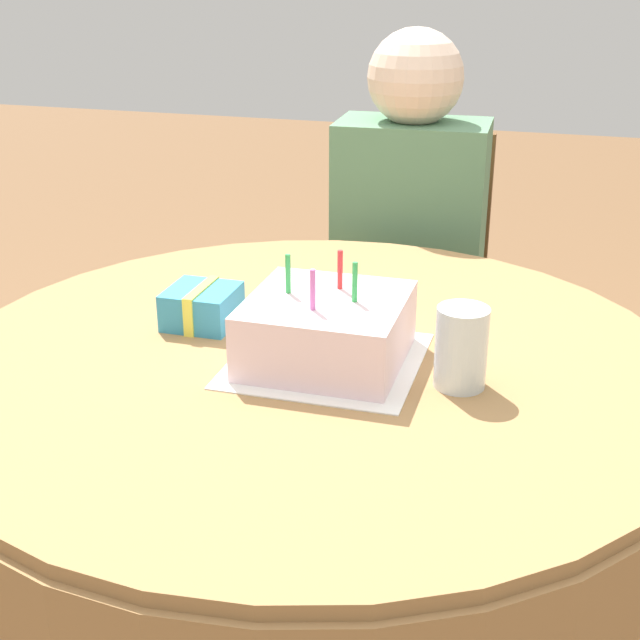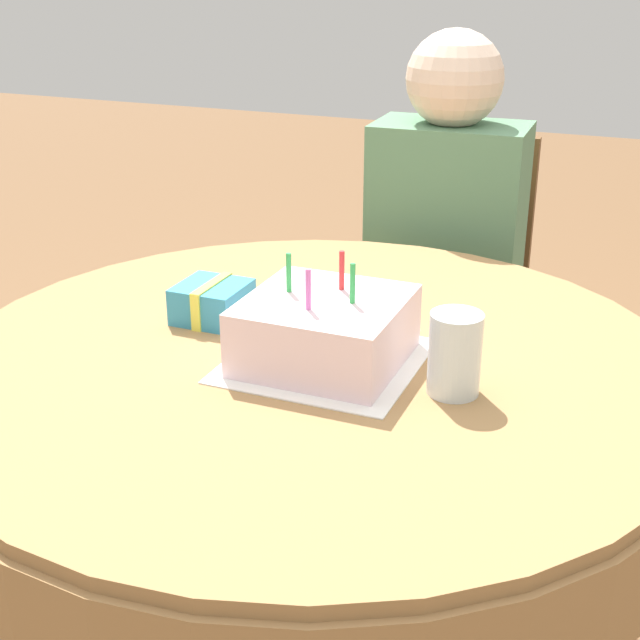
# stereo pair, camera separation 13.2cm
# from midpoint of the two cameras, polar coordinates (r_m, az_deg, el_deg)

# --- Properties ---
(dining_table) EXTENTS (1.15, 1.15, 0.77)m
(dining_table) POSITION_cam_midpoint_polar(r_m,az_deg,el_deg) (1.39, -3.21, -5.56)
(dining_table) COLOR #9E7547
(dining_table) RESTS_ON ground_plane
(chair) EXTENTS (0.40, 0.40, 0.93)m
(chair) POSITION_cam_midpoint_polar(r_m,az_deg,el_deg) (2.21, 4.05, 0.55)
(chair) COLOR brown
(chair) RESTS_ON ground_plane
(person) EXTENTS (0.34, 0.31, 1.19)m
(person) POSITION_cam_midpoint_polar(r_m,az_deg,el_deg) (2.05, 3.76, 5.10)
(person) COLOR beige
(person) RESTS_ON ground_plane
(napkin) EXTENTS (0.28, 0.28, 0.00)m
(napkin) POSITION_cam_midpoint_polar(r_m,az_deg,el_deg) (1.32, -2.44, -2.65)
(napkin) COLOR white
(napkin) RESTS_ON dining_table
(birthday_cake) EXTENTS (0.23, 0.23, 0.16)m
(birthday_cake) POSITION_cam_midpoint_polar(r_m,az_deg,el_deg) (1.30, -2.47, -0.67)
(birthday_cake) COLOR silver
(birthday_cake) RESTS_ON dining_table
(drinking_glass) EXTENTS (0.07, 0.07, 0.12)m
(drinking_glass) POSITION_cam_midpoint_polar(r_m,az_deg,el_deg) (1.23, 6.03, -1.83)
(drinking_glass) COLOR silver
(drinking_glass) RESTS_ON dining_table
(gift_box) EXTENTS (0.11, 0.11, 0.07)m
(gift_box) POSITION_cam_midpoint_polar(r_m,az_deg,el_deg) (1.46, -10.13, 0.81)
(gift_box) COLOR teal
(gift_box) RESTS_ON dining_table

